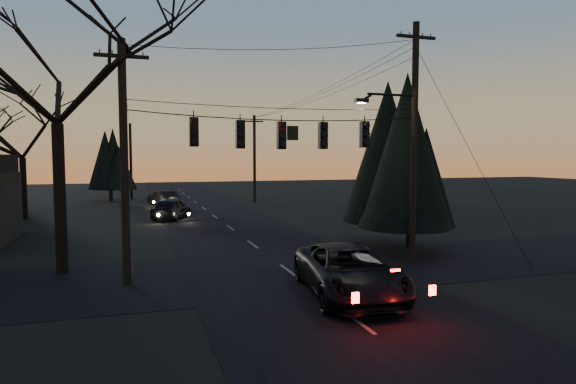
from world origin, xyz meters
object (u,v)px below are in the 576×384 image
object	(u,v)px
sedan_oncoming_a	(171,209)
utility_pole_far_r	(255,203)
evergreen_right	(411,158)
sedan_oncoming_b	(163,198)
utility_pole_far_l	(132,199)
bare_tree_left	(55,62)
suv_near	(349,272)
utility_pole_left	(127,284)
utility_pole_right	(412,262)

from	to	relation	value
sedan_oncoming_a	utility_pole_far_r	bearing A→B (deg)	-106.28
evergreen_right	sedan_oncoming_b	world-z (taller)	evergreen_right
evergreen_right	sedan_oncoming_a	distance (m)	18.26
utility_pole_far_r	sedan_oncoming_b	size ratio (longest dim) A/B	2.07
utility_pole_far_l	bare_tree_left	distance (m)	34.58
evergreen_right	suv_near	size ratio (longest dim) A/B	1.34
suv_near	sedan_oncoming_a	xyz separation A→B (m)	(-4.00, 21.34, -0.03)
utility_pole_far_r	bare_tree_left	distance (m)	30.18
bare_tree_left	sedan_oncoming_b	bearing A→B (deg)	78.44
utility_pole_left	sedan_oncoming_a	bearing A→B (deg)	80.94
utility_pole_far_r	utility_pole_left	bearing A→B (deg)	-112.33
utility_pole_right	sedan_oncoming_b	world-z (taller)	utility_pole_right
utility_pole_right	utility_pole_far_l	xyz separation A→B (m)	(-11.50, 36.00, 0.00)
utility_pole_left	bare_tree_left	distance (m)	8.72
utility_pole_far_r	utility_pole_far_l	world-z (taller)	utility_pole_far_r
utility_pole_far_r	sedan_oncoming_a	world-z (taller)	utility_pole_far_r
utility_pole_right	suv_near	xyz separation A→B (m)	(-4.70, -3.79, 0.80)
sedan_oncoming_b	utility_pole_right	bearing A→B (deg)	84.32
suv_near	utility_pole_left	bearing A→B (deg)	158.43
evergreen_right	utility_pole_far_r	bearing A→B (deg)	94.15
bare_tree_left	evergreen_right	bearing A→B (deg)	2.30
bare_tree_left	sedan_oncoming_b	xyz separation A→B (m)	(5.20, 25.44, -7.34)
bare_tree_left	sedan_oncoming_a	size ratio (longest dim) A/B	2.56
bare_tree_left	evergreen_right	xyz separation A→B (m)	(15.71, 0.63, -3.58)
utility_pole_far_r	utility_pole_far_l	distance (m)	14.01
utility_pole_far_r	sedan_oncoming_b	xyz separation A→B (m)	(-8.70, -0.11, 0.68)
utility_pole_right	utility_pole_far_r	distance (m)	28.00
utility_pole_far_l	sedan_oncoming_b	distance (m)	8.61
evergreen_right	sedan_oncoming_a	bearing A→B (deg)	125.97
utility_pole_left	utility_pole_far_r	size ratio (longest dim) A/B	1.00
bare_tree_left	evergreen_right	size ratio (longest dim) A/B	1.49
utility_pole_right	bare_tree_left	xyz separation A→B (m)	(-13.90, 2.45, 8.01)
utility_pole_far_r	utility_pole_far_l	size ratio (longest dim) A/B	1.06
utility_pole_right	bare_tree_left	bearing A→B (deg)	170.02
bare_tree_left	evergreen_right	world-z (taller)	bare_tree_left
utility_pole_left	utility_pole_far_r	distance (m)	30.27
bare_tree_left	utility_pole_far_r	bearing A→B (deg)	61.45
utility_pole_far_r	sedan_oncoming_a	size ratio (longest dim) A/B	1.90
sedan_oncoming_b	sedan_oncoming_a	bearing A→B (deg)	67.00
utility_pole_far_r	suv_near	bearing A→B (deg)	-98.41
utility_pole_left	utility_pole_far_r	xyz separation A→B (m)	(11.50, 28.00, 0.00)
bare_tree_left	suv_near	bearing A→B (deg)	-34.11
utility_pole_far_l	suv_near	size ratio (longest dim) A/B	1.39
utility_pole_far_l	sedan_oncoming_a	xyz separation A→B (m)	(2.80, -18.44, 0.76)
utility_pole_far_r	bare_tree_left	world-z (taller)	bare_tree_left
evergreen_right	suv_near	world-z (taller)	evergreen_right
utility_pole_left	sedan_oncoming_b	distance (m)	28.04
utility_pole_right	suv_near	size ratio (longest dim) A/B	1.74
bare_tree_left	sedan_oncoming_a	xyz separation A→B (m)	(5.20, 15.11, -7.25)
sedan_oncoming_a	sedan_oncoming_b	distance (m)	10.34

